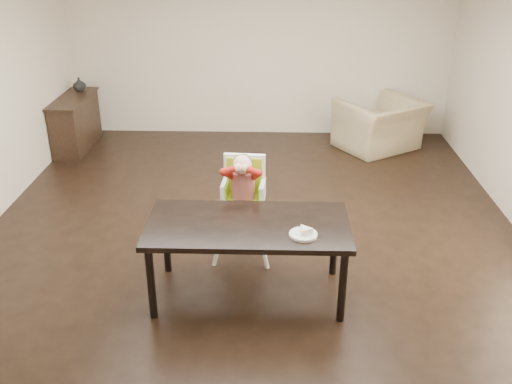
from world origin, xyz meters
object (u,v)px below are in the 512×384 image
armchair (381,117)px  dining_table (248,231)px  sideboard (76,123)px  high_chair (243,184)px

armchair → dining_table: bearing=31.4°
sideboard → high_chair: bearing=-48.1°
dining_table → high_chair: bearing=96.1°
high_chair → armchair: bearing=62.2°
high_chair → armchair: (1.92, 3.12, -0.28)m
sideboard → armchair: bearing=1.2°
armchair → high_chair: bearing=25.2°
high_chair → armchair: 3.67m
high_chair → sideboard: 4.08m
high_chair → armchair: high_chair is taller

